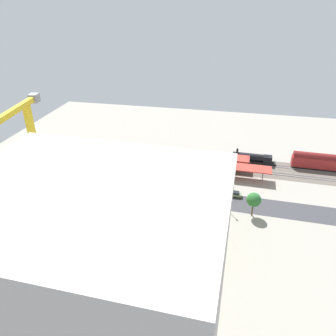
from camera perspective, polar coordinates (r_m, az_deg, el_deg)
name	(u,v)px	position (r m, az deg, el deg)	size (l,w,h in m)	color
ground_plane	(186,191)	(103.82, 3.25, -3.98)	(164.83, 164.83, 0.00)	gray
rail_bed	(195,161)	(122.19, 4.80, 1.23)	(103.02, 13.85, 0.01)	#5B544C
street_asphalt	(185,196)	(101.02, 2.95, -4.98)	(103.02, 9.00, 0.01)	#38383D
track_rails	(195,161)	(122.11, 4.80, 1.31)	(102.95, 11.35, 0.12)	#9E9EA8
platform_canopy_near	(194,162)	(112.52, 4.55, 1.08)	(52.29, 7.40, 4.27)	#B73328
platform_canopy_far	(157,150)	(121.11, -1.98, 3.24)	(67.76, 8.03, 4.36)	#B73328
locomotive	(254,159)	(123.75, 14.87, 1.61)	(15.69, 3.30, 5.07)	black
passenger_coach	(316,161)	(126.53, 24.55, 1.20)	(16.32, 3.81, 6.06)	black
parked_car_0	(235,194)	(102.54, 11.73, -4.55)	(4.07, 1.87, 1.69)	black
parked_car_1	(214,191)	(103.14, 8.11, -4.00)	(4.49, 1.87, 1.70)	black
parked_car_2	(196,190)	(103.00, 5.02, -3.88)	(4.12, 2.02, 1.55)	black
parked_car_3	(175,188)	(103.80, 1.22, -3.46)	(4.25, 1.93, 1.68)	black
parked_car_4	(157,185)	(104.95, -1.86, -3.05)	(4.28, 2.01, 1.80)	black
parked_car_5	(138,183)	(106.86, -5.26, -2.56)	(4.11, 1.91, 1.74)	black
parked_car_6	(122,181)	(108.69, -8.13, -2.21)	(4.28, 1.96, 1.62)	black
construction_building	(121,201)	(81.87, -8.30, -5.69)	(35.47, 19.57, 19.95)	yellow
construction_roof_slab	(118,164)	(76.71, -8.82, 0.63)	(36.07, 20.17, 0.40)	#ADA89E
tower_crane	(35,158)	(86.69, -22.36, 1.58)	(4.39, 21.51, 34.06)	gray
box_truck_0	(134,196)	(98.66, -6.00, -4.86)	(8.93, 2.70, 3.35)	black
box_truck_1	(162,196)	(98.14, -1.09, -4.89)	(8.86, 3.25, 3.31)	black
street_tree_0	(183,195)	(93.91, 2.58, -4.71)	(4.48, 4.48, 6.49)	brown
street_tree_1	(254,200)	(92.96, 14.84, -5.43)	(4.01, 4.01, 7.24)	brown
street_tree_2	(107,184)	(99.32, -10.70, -2.83)	(5.31, 5.31, 7.50)	brown
traffic_light	(230,197)	(93.59, 10.77, -5.06)	(0.50, 0.36, 7.09)	#333333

